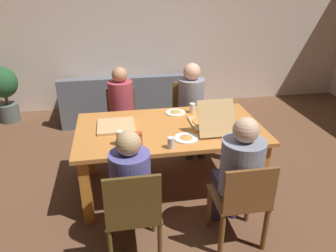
{
  "coord_description": "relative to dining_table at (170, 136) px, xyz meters",
  "views": [
    {
      "loc": [
        -0.54,
        -3.0,
        2.18
      ],
      "look_at": [
        0.0,
        0.1,
        0.71
      ],
      "focal_mm": 34.14,
      "sensor_mm": 36.0,
      "label": 1
    }
  ],
  "objects": [
    {
      "name": "chair_3",
      "position": [
        -0.47,
        -0.98,
        -0.13
      ],
      "size": [
        0.45,
        0.46,
        0.9
      ],
      "color": "#523D19",
      "rests_on": "ground"
    },
    {
      "name": "chair_2",
      "position": [
        -0.47,
        0.99,
        -0.17
      ],
      "size": [
        0.4,
        0.39,
        0.86
      ],
      "color": "brown",
      "rests_on": "ground"
    },
    {
      "name": "pizza_box_1",
      "position": [
        -0.56,
        0.1,
        0.12
      ],
      "size": [
        0.39,
        0.39,
        0.03
      ],
      "color": "tan",
      "rests_on": "dining_table"
    },
    {
      "name": "plate_2",
      "position": [
        0.68,
        0.36,
        0.11
      ],
      "size": [
        0.24,
        0.24,
        0.03
      ],
      "color": "white",
      "rests_on": "dining_table"
    },
    {
      "name": "drinking_glass_0",
      "position": [
        -0.07,
        -0.45,
        0.16
      ],
      "size": [
        0.07,
        0.07,
        0.11
      ],
      "primitive_type": "cylinder",
      "color": "silver",
      "rests_on": "dining_table"
    },
    {
      "name": "dining_table",
      "position": [
        0.0,
        0.0,
        0.0
      ],
      "size": [
        1.95,
        1.08,
        0.75
      ],
      "color": "#C17634",
      "rests_on": "ground"
    },
    {
      "name": "couch",
      "position": [
        -0.33,
        2.1,
        -0.36
      ],
      "size": [
        2.13,
        0.87,
        0.79
      ],
      "color": "slate",
      "rests_on": "ground"
    },
    {
      "name": "person_1",
      "position": [
        0.45,
        0.83,
        0.06
      ],
      "size": [
        0.34,
        0.53,
        1.2
      ],
      "color": "#333F3E",
      "rests_on": "ground"
    },
    {
      "name": "back_wall",
      "position": [
        0.0,
        2.72,
        0.68
      ],
      "size": [
        7.84,
        0.12,
        2.65
      ],
      "primitive_type": "cube",
      "color": "beige",
      "rests_on": "ground"
    },
    {
      "name": "person_0",
      "position": [
        0.45,
        -0.84,
        0.07
      ],
      "size": [
        0.36,
        0.5,
        1.2
      ],
      "color": "#3B314E",
      "rests_on": "ground"
    },
    {
      "name": "chair_0",
      "position": [
        0.45,
        -0.96,
        -0.18
      ],
      "size": [
        0.46,
        0.43,
        0.86
      ],
      "color": "brown",
      "rests_on": "ground"
    },
    {
      "name": "potted_plant",
      "position": [
        -2.29,
        2.28,
        -0.1
      ],
      "size": [
        0.45,
        0.45,
        0.91
      ],
      "color": "#535C59",
      "rests_on": "ground"
    },
    {
      "name": "ground_plane",
      "position": [
        0.0,
        0.0,
        -0.64
      ],
      "size": [
        20.0,
        20.0,
        0.0
      ],
      "primitive_type": "plane",
      "color": "brown"
    },
    {
      "name": "pizza_box_0",
      "position": [
        0.42,
        -0.04,
        0.16
      ],
      "size": [
        0.37,
        0.55,
        0.35
      ],
      "color": "tan",
      "rests_on": "dining_table"
    },
    {
      "name": "drinking_glass_3",
      "position": [
        -0.53,
        -0.31,
        0.18
      ],
      "size": [
        0.07,
        0.07,
        0.15
      ],
      "primitive_type": "cylinder",
      "color": "silver",
      "rests_on": "dining_table"
    },
    {
      "name": "person_3",
      "position": [
        -0.47,
        -0.82,
        0.04
      ],
      "size": [
        0.32,
        0.55,
        1.16
      ],
      "color": "#2B3047",
      "rests_on": "ground"
    },
    {
      "name": "chair_1",
      "position": [
        0.45,
        0.98,
        -0.13
      ],
      "size": [
        0.45,
        0.44,
        0.89
      ],
      "color": "brown",
      "rests_on": "ground"
    },
    {
      "name": "drinking_glass_1",
      "position": [
        0.33,
        0.35,
        0.16
      ],
      "size": [
        0.07,
        0.07,
        0.11
      ],
      "primitive_type": "cylinder",
      "color": "silver",
      "rests_on": "dining_table"
    },
    {
      "name": "drinking_glass_2",
      "position": [
        -0.35,
        -0.36,
        0.17
      ],
      "size": [
        0.06,
        0.06,
        0.14
      ],
      "primitive_type": "cylinder",
      "color": "#B14427",
      "rests_on": "dining_table"
    },
    {
      "name": "plate_0",
      "position": [
        0.13,
        0.37,
        0.12
      ],
      "size": [
        0.23,
        0.23,
        0.03
      ],
      "color": "white",
      "rests_on": "dining_table"
    },
    {
      "name": "plate_1",
      "position": [
        0.11,
        -0.29,
        0.12
      ],
      "size": [
        0.24,
        0.24,
        0.03
      ],
      "color": "white",
      "rests_on": "dining_table"
    },
    {
      "name": "person_2",
      "position": [
        -0.47,
        0.85,
        0.05
      ],
      "size": [
        0.32,
        0.53,
        1.18
      ],
      "color": "#403838",
      "rests_on": "ground"
    }
  ]
}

